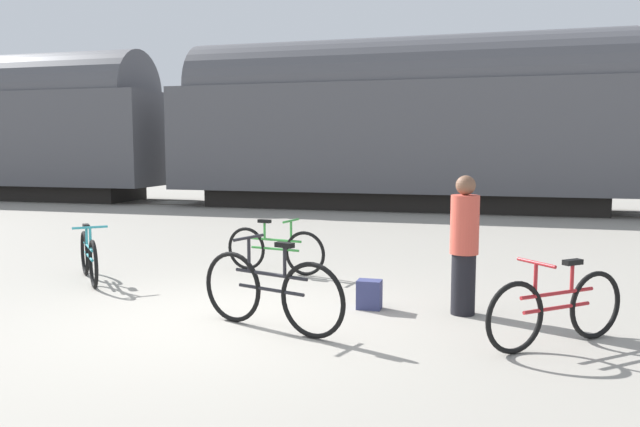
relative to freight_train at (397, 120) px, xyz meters
name	(u,v)px	position (x,y,z in m)	size (l,w,h in m)	color
ground_plane	(226,319)	(0.00, -12.72, -2.67)	(80.00, 80.00, 0.00)	gray
freight_train	(397,120)	(0.00, 0.00, 0.00)	(44.13, 2.94, 5.11)	black
rail_near	(393,210)	(0.00, -0.72, -2.67)	(56.13, 0.07, 0.01)	#4C4238
rail_far	(399,206)	(0.00, 0.72, -2.67)	(56.13, 0.07, 0.01)	#4C4238
bicycle_green	(275,249)	(-0.33, -10.16, -2.32)	(1.65, 0.46, 0.82)	black
bicycle_maroon	(557,309)	(3.40, -12.74, -2.31)	(1.32, 1.17, 0.84)	black
bicycle_teal	(89,257)	(-2.65, -11.43, -2.33)	(1.12, 1.23, 0.81)	black
bicycle_black	(271,291)	(0.61, -12.95, -2.27)	(1.73, 0.63, 0.96)	black
person_in_red	(464,245)	(2.50, -11.81, -1.88)	(0.32, 0.32, 1.57)	black
backpack	(369,294)	(1.43, -11.86, -2.50)	(0.28, 0.20, 0.34)	navy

